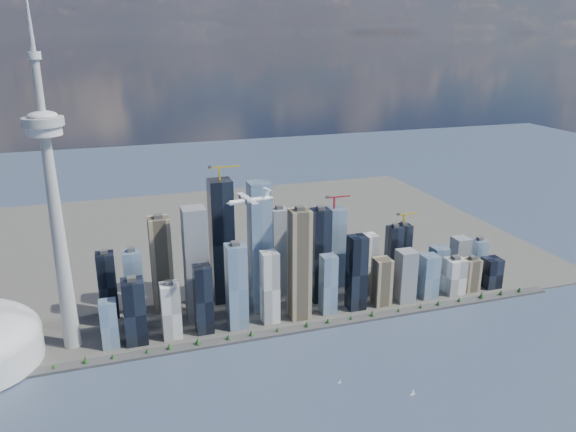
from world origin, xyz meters
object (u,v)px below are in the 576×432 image
object	(u,v)px
needle_tower	(54,204)
sailboat_west	(413,393)
airplane	(250,200)
sailboat_east	(340,381)

from	to	relation	value
needle_tower	sailboat_west	distance (m)	573.71
sailboat_west	airplane	bearing A→B (deg)	129.03
needle_tower	sailboat_east	world-z (taller)	needle_tower
sailboat_west	sailboat_east	bearing A→B (deg)	142.62
sailboat_west	sailboat_east	xyz separation A→B (m)	(-84.53, 55.86, -0.69)
sailboat_west	sailboat_east	world-z (taller)	sailboat_west
airplane	sailboat_west	size ratio (longest dim) A/B	6.96
needle_tower	airplane	xyz separation A→B (m)	(270.41, -85.40, 5.63)
airplane	sailboat_west	distance (m)	351.66
airplane	sailboat_east	world-z (taller)	airplane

